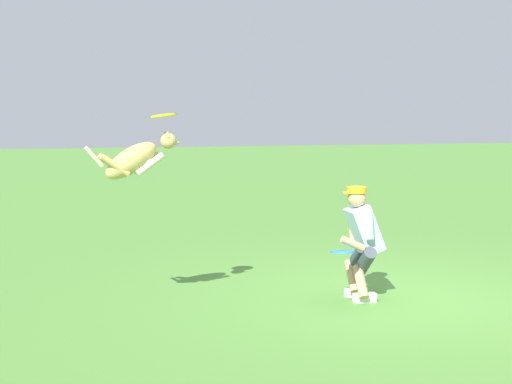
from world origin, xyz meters
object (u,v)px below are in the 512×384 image
at_px(person, 361,239).
at_px(frisbee_flying, 164,116).
at_px(dog, 136,159).
at_px(frisbee_held, 343,252).

distance_m(person, frisbee_flying, 2.63).
relative_size(dog, frisbee_held, 3.78).
relative_size(person, frisbee_held, 4.78).
bearing_deg(frisbee_held, person, -140.49).
height_order(person, dog, dog).
bearing_deg(dog, frisbee_held, -14.61).
distance_m(frisbee_flying, frisbee_held, 2.44).
bearing_deg(person, dog, -0.23).
relative_size(person, dog, 1.27).
bearing_deg(frisbee_flying, dog, 3.83).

